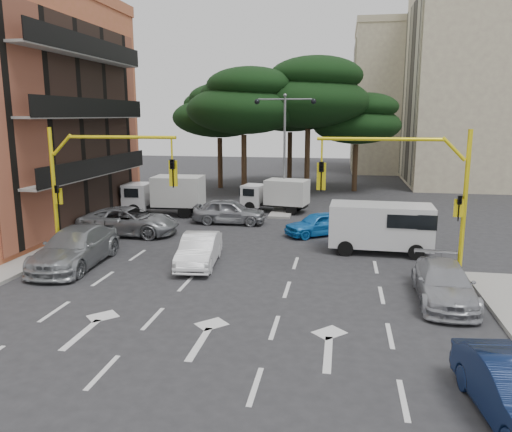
{
  "coord_description": "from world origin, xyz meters",
  "views": [
    {
      "loc": [
        3.91,
        -17.95,
        6.51
      ],
      "look_at": [
        -0.22,
        5.91,
        1.6
      ],
      "focal_mm": 35.0,
      "sensor_mm": 36.0,
      "label": 1
    }
  ],
  "objects_px": {
    "signal_mast_right": "(417,184)",
    "street_lamp_center": "(285,131)",
    "car_silver_wagon": "(75,247)",
    "car_silver_parked": "(444,283)",
    "car_white_hatch": "(199,250)",
    "signal_mast_left": "(91,177)",
    "car_silver_cross_a": "(129,221)",
    "box_truck_b": "(275,195)",
    "car_silver_cross_b": "(229,211)",
    "van_white": "(380,228)",
    "box_truck_a": "(165,195)",
    "car_blue_compact": "(318,224)"
  },
  "relations": [
    {
      "from": "van_white",
      "to": "box_truck_b",
      "type": "xyz_separation_m",
      "value": [
        -6.34,
        9.37,
        -0.08
      ]
    },
    {
      "from": "car_silver_cross_b",
      "to": "box_truck_b",
      "type": "distance_m",
      "value": 4.83
    },
    {
      "from": "car_white_hatch",
      "to": "car_silver_parked",
      "type": "distance_m",
      "value": 10.13
    },
    {
      "from": "car_silver_wagon",
      "to": "car_silver_cross_a",
      "type": "xyz_separation_m",
      "value": [
        -0.1,
        5.87,
        -0.06
      ]
    },
    {
      "from": "van_white",
      "to": "signal_mast_left",
      "type": "bearing_deg",
      "value": -70.25
    },
    {
      "from": "car_silver_parked",
      "to": "signal_mast_left",
      "type": "bearing_deg",
      "value": 172.37
    },
    {
      "from": "car_silver_wagon",
      "to": "van_white",
      "type": "relative_size",
      "value": 1.18
    },
    {
      "from": "signal_mast_right",
      "to": "car_silver_parked",
      "type": "distance_m",
      "value": 4.01
    },
    {
      "from": "car_silver_wagon",
      "to": "car_silver_parked",
      "type": "height_order",
      "value": "car_silver_wagon"
    },
    {
      "from": "car_silver_parked",
      "to": "box_truck_b",
      "type": "relative_size",
      "value": 1.02
    },
    {
      "from": "car_silver_cross_a",
      "to": "car_blue_compact",
      "type": "bearing_deg",
      "value": -81.3
    },
    {
      "from": "signal_mast_left",
      "to": "street_lamp_center",
      "type": "distance_m",
      "value": 15.65
    },
    {
      "from": "street_lamp_center",
      "to": "van_white",
      "type": "bearing_deg",
      "value": -59.7
    },
    {
      "from": "van_white",
      "to": "car_silver_cross_b",
      "type": "bearing_deg",
      "value": -118.85
    },
    {
      "from": "signal_mast_right",
      "to": "van_white",
      "type": "distance_m",
      "value": 4.96
    },
    {
      "from": "van_white",
      "to": "car_silver_wagon",
      "type": "bearing_deg",
      "value": -69.3
    },
    {
      "from": "box_truck_b",
      "to": "car_silver_parked",
      "type": "bearing_deg",
      "value": -142.2
    },
    {
      "from": "car_white_hatch",
      "to": "car_silver_cross_a",
      "type": "xyz_separation_m",
      "value": [
        -5.45,
        4.94,
        0.06
      ]
    },
    {
      "from": "car_silver_cross_b",
      "to": "van_white",
      "type": "bearing_deg",
      "value": -121.52
    },
    {
      "from": "signal_mast_right",
      "to": "signal_mast_left",
      "type": "height_order",
      "value": "same"
    },
    {
      "from": "signal_mast_left",
      "to": "car_silver_cross_a",
      "type": "height_order",
      "value": "signal_mast_left"
    },
    {
      "from": "car_white_hatch",
      "to": "street_lamp_center",
      "type": "bearing_deg",
      "value": 74.95
    },
    {
      "from": "signal_mast_right",
      "to": "box_truck_a",
      "type": "xyz_separation_m",
      "value": [
        -14.4,
        11.09,
        -2.59
      ]
    },
    {
      "from": "signal_mast_left",
      "to": "car_white_hatch",
      "type": "xyz_separation_m",
      "value": [
        4.65,
        0.47,
        -3.19
      ]
    },
    {
      "from": "signal_mast_right",
      "to": "car_silver_parked",
      "type": "bearing_deg",
      "value": -70.67
    },
    {
      "from": "street_lamp_center",
      "to": "box_truck_a",
      "type": "distance_m",
      "value": 9.13
    },
    {
      "from": "box_truck_b",
      "to": "street_lamp_center",
      "type": "bearing_deg",
      "value": -31.18
    },
    {
      "from": "car_silver_wagon",
      "to": "car_silver_parked",
      "type": "relative_size",
      "value": 1.22
    },
    {
      "from": "signal_mast_right",
      "to": "car_white_hatch",
      "type": "distance_m",
      "value": 9.52
    },
    {
      "from": "signal_mast_left",
      "to": "box_truck_a",
      "type": "relative_size",
      "value": 1.14
    },
    {
      "from": "street_lamp_center",
      "to": "box_truck_a",
      "type": "xyz_separation_m",
      "value": [
        -7.6,
        -2.92,
        -4.13
      ]
    },
    {
      "from": "car_white_hatch",
      "to": "car_silver_wagon",
      "type": "height_order",
      "value": "car_silver_wagon"
    },
    {
      "from": "car_white_hatch",
      "to": "car_blue_compact",
      "type": "xyz_separation_m",
      "value": [
        4.88,
        6.54,
        -0.05
      ]
    },
    {
      "from": "car_silver_wagon",
      "to": "car_white_hatch",
      "type": "bearing_deg",
      "value": 7.13
    },
    {
      "from": "box_truck_a",
      "to": "signal_mast_right",
      "type": "bearing_deg",
      "value": -130.28
    },
    {
      "from": "street_lamp_center",
      "to": "car_silver_cross_b",
      "type": "bearing_deg",
      "value": -119.86
    },
    {
      "from": "street_lamp_center",
      "to": "box_truck_b",
      "type": "bearing_deg",
      "value": -131.64
    },
    {
      "from": "signal_mast_right",
      "to": "van_white",
      "type": "xyz_separation_m",
      "value": [
        -0.99,
        4.05,
        -2.69
      ]
    },
    {
      "from": "street_lamp_center",
      "to": "car_silver_cross_b",
      "type": "distance_m",
      "value": 7.27
    },
    {
      "from": "street_lamp_center",
      "to": "car_silver_wagon",
      "type": "relative_size",
      "value": 1.37
    },
    {
      "from": "signal_mast_right",
      "to": "car_silver_parked",
      "type": "xyz_separation_m",
      "value": [
        0.8,
        -2.27,
        -3.21
      ]
    },
    {
      "from": "signal_mast_left",
      "to": "signal_mast_right",
      "type": "bearing_deg",
      "value": 0.0
    },
    {
      "from": "street_lamp_center",
      "to": "car_blue_compact",
      "type": "bearing_deg",
      "value": -68.72
    },
    {
      "from": "car_silver_cross_a",
      "to": "van_white",
      "type": "height_order",
      "value": "van_white"
    },
    {
      "from": "car_silver_cross_b",
      "to": "signal_mast_right",
      "type": "bearing_deg",
      "value": -134.49
    },
    {
      "from": "street_lamp_center",
      "to": "car_silver_wagon",
      "type": "xyz_separation_m",
      "value": [
        -7.5,
        -14.48,
        -4.61
      ]
    },
    {
      "from": "signal_mast_left",
      "to": "car_silver_cross_a",
      "type": "relative_size",
      "value": 1.1
    },
    {
      "from": "signal_mast_right",
      "to": "street_lamp_center",
      "type": "relative_size",
      "value": 0.77
    },
    {
      "from": "car_blue_compact",
      "to": "car_silver_cross_b",
      "type": "bearing_deg",
      "value": -146.21
    },
    {
      "from": "car_white_hatch",
      "to": "box_truck_b",
      "type": "height_order",
      "value": "box_truck_b"
    }
  ]
}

